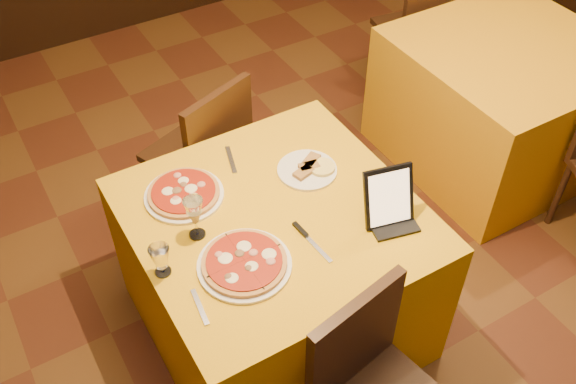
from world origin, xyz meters
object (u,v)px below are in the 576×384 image
wine_glass (195,218)px  chair_main_far (196,153)px  tablet (389,197)px  pizza_far (184,194)px  main_table (276,272)px  pizza_near (244,264)px  chair_side_far (414,29)px  side_table (499,103)px  water_glass (161,261)px

wine_glass → chair_main_far: bearing=67.9°
tablet → pizza_far: bearing=153.9°
main_table → pizza_far: (-0.27, 0.27, 0.39)m
main_table → pizza_near: bearing=-142.2°
pizza_near → chair_side_far: bearing=35.5°
side_table → pizza_far: 2.03m
chair_main_far → side_table: bearing=146.7°
main_table → chair_main_far: 0.82m
chair_main_far → pizza_far: chair_main_far is taller
wine_glass → water_glass: bearing=-150.9°
chair_main_far → pizza_near: (-0.23, -0.99, 0.31)m
water_glass → tablet: tablet is taller
chair_main_far → chair_side_far: same height
pizza_near → wine_glass: size_ratio=1.84×
side_table → pizza_far: bearing=-175.8°
pizza_near → pizza_far: same height
chair_main_far → chair_side_far: size_ratio=1.00×
side_table → wine_glass: wine_glass is taller
chair_side_far → pizza_near: bearing=44.9°
pizza_near → water_glass: bearing=154.7°
chair_main_far → wine_glass: bearing=47.7°
side_table → chair_main_far: chair_main_far is taller
wine_glass → chair_side_far: bearing=29.7°
pizza_near → pizza_far: bearing=95.4°
pizza_near → tablet: 0.60m
pizza_far → wine_glass: wine_glass is taller
chair_main_far → water_glass: size_ratio=7.00×
chair_main_far → wine_glass: 0.91m
chair_main_far → pizza_far: size_ratio=2.81×
main_table → wine_glass: bearing=170.6°
main_table → tablet: tablet is taller
pizza_near → chair_main_far: bearing=77.1°
pizza_far → side_table: bearing=4.2°
side_table → chair_side_far: chair_side_far is taller
chair_side_far → pizza_near: 2.41m
tablet → pizza_near: bearing=-173.6°
main_table → wine_glass: wine_glass is taller
main_table → water_glass: bearing=-174.1°
water_glass → tablet: bearing=-12.8°
pizza_far → tablet: 0.82m
side_table → pizza_far: size_ratio=3.39×
main_table → chair_side_far: size_ratio=1.21×
wine_glass → water_glass: size_ratio=1.46×
chair_side_far → pizza_near: size_ratio=2.60×
main_table → side_table: same height
side_table → chair_side_far: (0.00, 0.80, 0.08)m
main_table → tablet: 0.66m
side_table → chair_side_far: 0.80m
water_glass → tablet: size_ratio=0.53×
side_table → chair_main_far: 1.77m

